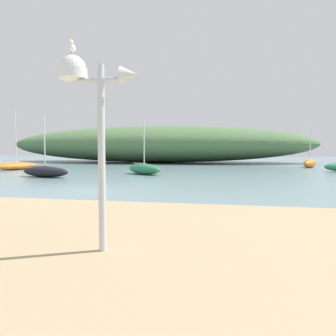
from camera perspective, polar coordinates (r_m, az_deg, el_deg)
name	(u,v)px	position (r m, az deg, el deg)	size (l,w,h in m)	color
ground_plane	(88,191)	(14.60, -14.10, -3.99)	(120.00, 120.00, 0.00)	gray
distant_hill	(156,144)	(42.88, -2.17, 4.27)	(41.33, 12.52, 4.83)	#517547
mast_structure	(87,92)	(5.47, -14.38, 13.06)	(1.33, 0.47, 3.21)	silver
seagull_on_radar	(72,47)	(5.72, -16.82, 20.05)	(0.14, 0.30, 0.21)	orange
sailboat_centre_water	(310,163)	(34.28, 24.06, 0.79)	(2.28, 3.26, 3.72)	orange
sailboat_inner_mooring	(144,169)	(23.09, -4.28, -0.16)	(3.36, 2.89, 3.89)	#287A4C
sailboat_mid_channel	(45,171)	(22.37, -21.14, -0.58)	(3.89, 2.01, 4.11)	black
sailboat_far_right	(17,166)	(31.05, -25.51, 0.36)	(2.70, 4.29, 5.27)	orange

